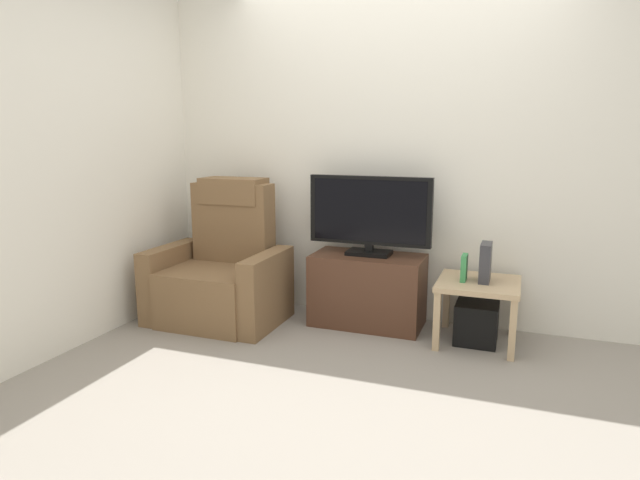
% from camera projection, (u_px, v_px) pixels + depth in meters
% --- Properties ---
extents(ground_plane, '(6.40, 6.40, 0.00)m').
position_uv_depth(ground_plane, '(349.00, 372.00, 3.32)').
color(ground_plane, gray).
extents(wall_back, '(6.40, 0.06, 2.60)m').
position_uv_depth(wall_back, '(396.00, 150.00, 4.10)').
color(wall_back, silver).
rests_on(wall_back, ground).
extents(wall_side, '(0.06, 4.48, 2.60)m').
position_uv_depth(wall_side, '(88.00, 152.00, 3.71)').
color(wall_side, silver).
rests_on(wall_side, ground).
extents(tv_stand, '(0.82, 0.43, 0.54)m').
position_uv_depth(tv_stand, '(368.00, 290.00, 4.09)').
color(tv_stand, '#4C2D1E').
rests_on(tv_stand, ground).
extents(television, '(0.92, 0.20, 0.58)m').
position_uv_depth(television, '(370.00, 214.00, 4.00)').
color(television, black).
rests_on(television, tv_stand).
extents(recliner_armchair, '(0.98, 0.78, 1.08)m').
position_uv_depth(recliner_armchair, '(222.00, 272.00, 4.21)').
color(recliner_armchair, brown).
rests_on(recliner_armchair, ground).
extents(side_table, '(0.54, 0.54, 0.44)m').
position_uv_depth(side_table, '(478.00, 291.00, 3.71)').
color(side_table, tan).
rests_on(side_table, ground).
extents(subwoofer_box, '(0.28, 0.28, 0.28)m').
position_uv_depth(subwoofer_box, '(476.00, 323.00, 3.76)').
color(subwoofer_box, black).
rests_on(subwoofer_box, ground).
extents(book_upright, '(0.04, 0.13, 0.18)m').
position_uv_depth(book_upright, '(464.00, 268.00, 3.70)').
color(book_upright, '#388C4C').
rests_on(book_upright, side_table).
extents(game_console, '(0.07, 0.20, 0.26)m').
position_uv_depth(game_console, '(485.00, 262.00, 3.67)').
color(game_console, '#333338').
rests_on(game_console, side_table).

